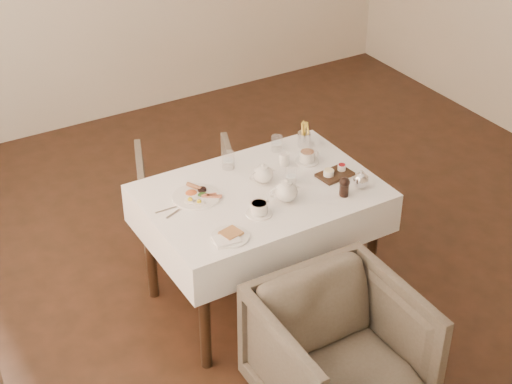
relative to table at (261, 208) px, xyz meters
The scene contains 20 objects.
table is the anchor object (origin of this frame).
armchair_near 0.97m from the table, 96.26° to the right, with size 0.73×0.75×0.68m, color #4E4639.
armchair_far 0.91m from the table, 93.91° to the left, with size 0.62×0.64×0.58m, color #4E4639.
breakfast_plate 0.38m from the table, 160.89° to the left, with size 0.26×0.26×0.03m.
side_plate 0.49m from the table, 140.07° to the right, with size 0.20×0.19×0.02m.
teapot_centre 0.20m from the table, 49.93° to the left, with size 0.15×0.12×0.12m, color white, non-canonical shape.
teapot_front 0.25m from the table, 69.58° to the right, with size 0.17×0.13×0.14m, color white, non-canonical shape.
creamer 0.35m from the table, 33.16° to the left, with size 0.06×0.06×0.07m, color white.
teacup_near 0.28m from the table, 123.08° to the right, with size 0.14×0.14×0.07m.
teacup_far 0.44m from the table, 18.01° to the left, with size 0.14×0.14×0.07m.
glass_left 0.34m from the table, 97.05° to the left, with size 0.07×0.07×0.10m, color silver.
glass_mid 0.24m from the table, ahead, with size 0.06×0.06×0.09m, color silver.
glass_right 0.48m from the table, 46.85° to the left, with size 0.07×0.07×0.09m, color silver.
condiment_board 0.46m from the table, 10.81° to the right, with size 0.21×0.15×0.05m.
pepper_mill_left 0.49m from the table, 37.77° to the right, with size 0.06×0.06×0.11m, color black, non-canonical shape.
pepper_mill_right 0.48m from the table, 36.24° to the right, with size 0.05×0.05×0.11m, color black, non-canonical shape.
silver_pot 0.58m from the table, 28.02° to the right, with size 0.10×0.08×0.11m, color white, non-canonical shape.
fries_cup 0.59m from the table, 31.50° to the left, with size 0.08×0.08×0.16m.
cutlery_fork 0.53m from the table, behind, with size 0.01×0.18×0.00m, color silver.
cutlery_knife 0.49m from the table, behind, with size 0.02×0.19×0.00m, color silver.
Camera 1 is at (-2.47, -3.30, 3.05)m, focal length 55.00 mm.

